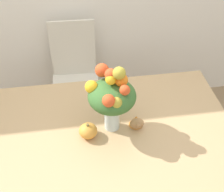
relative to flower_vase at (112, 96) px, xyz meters
name	(u,v)px	position (x,y,z in m)	size (l,w,h in m)	color
dining_table	(114,139)	(0.01, -0.04, -0.34)	(1.56, 1.09, 0.76)	tan
flower_vase	(112,96)	(0.00, 0.00, 0.00)	(0.30, 0.29, 0.48)	silver
pumpkin	(88,131)	(-0.16, -0.06, -0.22)	(0.12, 0.12, 0.11)	gold
turkey_figurine	(136,122)	(0.16, -0.02, -0.22)	(0.09, 0.12, 0.08)	#A87A4C
dining_chair_near_window	(75,77)	(-0.21, 0.89, -0.51)	(0.44, 0.44, 1.01)	silver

